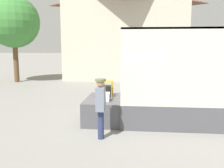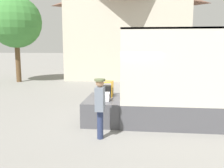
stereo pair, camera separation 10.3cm
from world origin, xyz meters
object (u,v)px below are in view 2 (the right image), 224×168
Objects in this scene: portable_generator at (106,91)px; worker_person at (100,102)px; microwave at (103,97)px; street_tree at (16,22)px.

worker_person reaches higher than portable_generator.
street_tree is (-7.72, 9.31, 3.40)m from microwave.
worker_person is at bearing -86.60° from portable_generator.
microwave is 0.08× the size of street_tree.
worker_person reaches higher than microwave.
worker_person is at bearing -84.70° from microwave.
worker_person is (0.13, -2.17, 0.06)m from portable_generator.
portable_generator is (0.00, 0.73, 0.08)m from microwave.
microwave is 0.73m from portable_generator.
portable_generator reaches higher than microwave.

